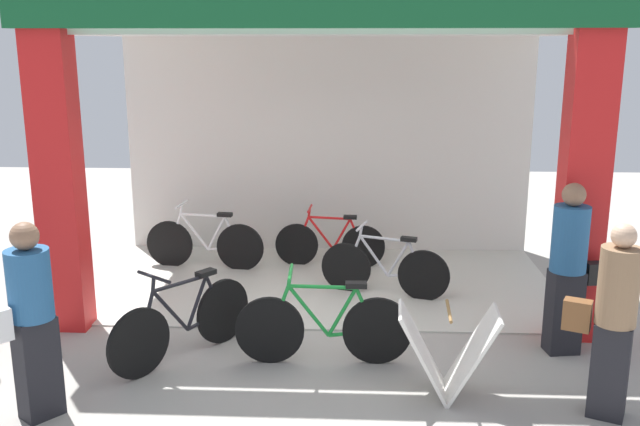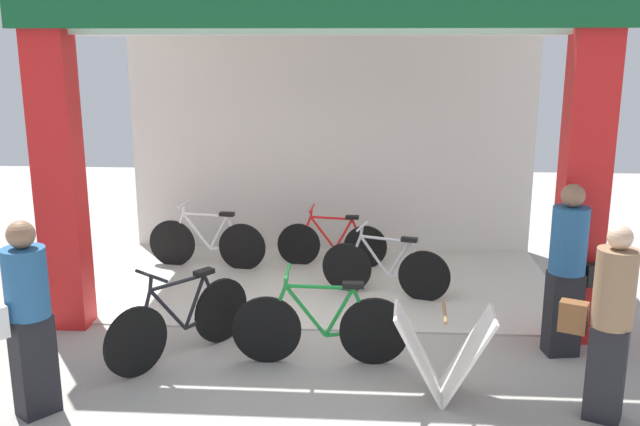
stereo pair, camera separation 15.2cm
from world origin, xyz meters
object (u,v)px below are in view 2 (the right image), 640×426
pedestrian_2 (568,268)px  bicycle_inside_1 (385,269)px  bicycle_parked_1 (321,327)px  bicycle_inside_0 (332,243)px  pedestrian_1 (609,322)px  pedestrian_3 (27,316)px  bicycle_parked_0 (181,321)px  sandwich_board_sign (443,354)px  bicycle_inside_2 (207,242)px

pedestrian_2 → bicycle_inside_1: bearing=138.9°
bicycle_parked_1 → bicycle_inside_0: bearing=90.8°
pedestrian_1 → pedestrian_3: 4.83m
bicycle_parked_0 → pedestrian_2: size_ratio=0.80×
pedestrian_1 → pedestrian_2: pedestrian_2 is taller
bicycle_parked_0 → sandwich_board_sign: 2.62m
sandwich_board_sign → pedestrian_1: bearing=-12.4°
pedestrian_3 → bicycle_parked_0: bearing=50.6°
pedestrian_1 → pedestrian_3: pedestrian_3 is taller
bicycle_inside_0 → pedestrian_1: size_ratio=0.92×
sandwich_board_sign → pedestrian_2: size_ratio=0.51×
bicycle_parked_1 → sandwich_board_sign: bearing=-28.1°
bicycle_inside_2 → sandwich_board_sign: bearing=-50.2°
pedestrian_3 → bicycle_inside_1: bearing=45.1°
pedestrian_2 → pedestrian_3: size_ratio=1.04×
bicycle_parked_0 → bicycle_inside_1: bearing=42.1°
pedestrian_2 → bicycle_inside_0: bearing=132.7°
bicycle_parked_1 → sandwich_board_sign: (1.13, -0.60, 0.03)m
bicycle_parked_1 → pedestrian_3: bearing=-154.4°
bicycle_inside_1 → sandwich_board_sign: size_ratio=1.74×
bicycle_inside_1 → bicycle_inside_2: bicycle_inside_2 is taller
bicycle_inside_0 → bicycle_parked_0: 3.33m
bicycle_parked_1 → pedestrian_2: 2.53m
bicycle_inside_1 → pedestrian_1: 3.36m
bicycle_inside_1 → pedestrian_2: (1.77, -1.54, 0.57)m
bicycle_inside_0 → bicycle_inside_1: size_ratio=0.98×
bicycle_inside_1 → bicycle_parked_0: 2.81m
bicycle_inside_0 → sandwich_board_sign: (1.17, -3.68, 0.07)m
bicycle_parked_1 → pedestrian_3: size_ratio=1.02×
bicycle_inside_1 → pedestrian_3: size_ratio=0.93×
sandwich_board_sign → bicycle_parked_1: bearing=151.9°
bicycle_inside_1 → bicycle_parked_0: bearing=-137.9°
bicycle_inside_0 → bicycle_inside_1: bearing=-58.2°
pedestrian_1 → pedestrian_3: size_ratio=0.99×
bicycle_parked_0 → pedestrian_1: size_ratio=0.84×
bicycle_inside_2 → bicycle_inside_1: bearing=-21.7°
bicycle_inside_1 → sandwich_board_sign: (0.45, -2.53, 0.05)m
bicycle_inside_0 → bicycle_parked_1: size_ratio=0.89×
bicycle_inside_0 → pedestrian_2: 3.72m
bicycle_inside_0 → bicycle_inside_2: bearing=-174.2°
bicycle_parked_0 → pedestrian_3: (-0.97, -1.18, 0.51)m
bicycle_inside_2 → pedestrian_1: pedestrian_1 is taller
bicycle_inside_2 → pedestrian_2: 4.96m
bicycle_inside_0 → bicycle_parked_0: bearing=-114.2°
pedestrian_3 → pedestrian_1: bearing=3.0°
bicycle_parked_0 → pedestrian_1: (3.85, -0.93, 0.49)m
bicycle_inside_1 → sandwich_board_sign: 2.57m
bicycle_parked_1 → pedestrian_1: (2.44, -0.89, 0.49)m
bicycle_parked_1 → sandwich_board_sign: bicycle_parked_1 is taller
bicycle_inside_0 → bicycle_parked_1: bearing=-89.2°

